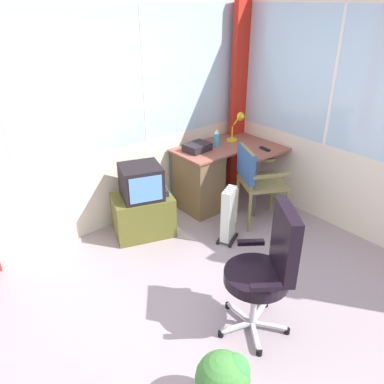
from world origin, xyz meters
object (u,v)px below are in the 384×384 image
(desk_lamp, at_px, (240,122))
(paper_tray, at_px, (197,147))
(space_heater, at_px, (229,214))
(desk, at_px, (202,178))
(tv_remote, at_px, (265,149))
(office_chair, at_px, (268,264))
(potted_plant, at_px, (224,381))
(spray_bottle, at_px, (217,138))
(tv_on_stand, at_px, (143,205))
(wooden_armchair, at_px, (254,175))

(desk_lamp, xyz_separation_m, paper_tray, (-0.66, 0.05, -0.19))
(paper_tray, height_order, space_heater, paper_tray)
(desk, bearing_deg, desk_lamp, 1.13)
(desk, height_order, tv_remote, tv_remote)
(tv_remote, xyz_separation_m, office_chair, (-1.54, -1.41, -0.14))
(space_heater, xyz_separation_m, potted_plant, (-1.41, -1.42, -0.06))
(spray_bottle, distance_m, tv_on_stand, 1.26)
(wooden_armchair, height_order, office_chair, office_chair)
(tv_remote, relative_size, potted_plant, 0.33)
(tv_remote, height_order, spray_bottle, spray_bottle)
(wooden_armchair, xyz_separation_m, potted_plant, (-1.89, -1.54, -0.34))
(spray_bottle, bearing_deg, potted_plant, -131.06)
(wooden_armchair, height_order, potted_plant, wooden_armchair)
(wooden_armchair, height_order, tv_on_stand, wooden_armchair)
(desk, xyz_separation_m, potted_plant, (-1.65, -2.16, -0.15))
(spray_bottle, relative_size, wooden_armchair, 0.23)
(wooden_armchair, relative_size, space_heater, 1.49)
(tv_remote, distance_m, potted_plant, 2.90)
(tv_on_stand, xyz_separation_m, space_heater, (0.66, -0.69, -0.05))
(office_chair, bearing_deg, desk, 63.60)
(wooden_armchair, distance_m, office_chair, 1.68)
(desk, relative_size, tv_remote, 8.00)
(desk, relative_size, potted_plant, 2.62)
(tv_remote, bearing_deg, tv_on_stand, 173.56)
(tv_remote, relative_size, space_heater, 0.24)
(spray_bottle, relative_size, potted_plant, 0.47)
(office_chair, relative_size, potted_plant, 2.37)
(desk_lamp, bearing_deg, spray_bottle, 175.67)
(desk, distance_m, spray_bottle, 0.53)
(desk, distance_m, paper_tray, 0.40)
(wooden_armchair, xyz_separation_m, tv_on_stand, (-1.14, 0.57, -0.24))
(desk_lamp, relative_size, space_heater, 0.59)
(spray_bottle, xyz_separation_m, office_chair, (-1.18, -1.88, -0.24))
(wooden_armchair, bearing_deg, tv_on_stand, 153.37)
(tv_on_stand, distance_m, potted_plant, 2.24)
(desk_lamp, bearing_deg, tv_on_stand, -177.66)
(desk_lamp, bearing_deg, tv_remote, -90.66)
(paper_tray, bearing_deg, desk_lamp, -4.10)
(paper_tray, distance_m, potted_plant, 2.80)
(paper_tray, bearing_deg, tv_on_stand, -172.80)
(spray_bottle, distance_m, office_chair, 2.23)
(paper_tray, distance_m, office_chair, 2.10)
(potted_plant, bearing_deg, tv_remote, 37.20)
(spray_bottle, distance_m, wooden_armchair, 0.71)
(wooden_armchair, bearing_deg, office_chair, -133.48)
(tv_remote, bearing_deg, office_chair, -129.88)
(desk_lamp, height_order, spray_bottle, desk_lamp)
(spray_bottle, bearing_deg, desk, -171.36)
(tv_remote, relative_size, wooden_armchair, 0.16)
(tv_on_stand, relative_size, potted_plant, 1.80)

